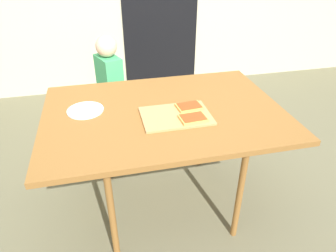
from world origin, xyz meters
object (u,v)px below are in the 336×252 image
object	(u,v)px
cutting_board	(176,116)
pizza_slice_near_right	(193,118)
plate_white_left	(85,110)
dining_table	(164,117)
pizza_slice_far_right	(189,107)
child_left	(111,90)

from	to	relation	value
cutting_board	pizza_slice_near_right	bearing A→B (deg)	-42.39
cutting_board	plate_white_left	distance (m)	0.54
pizza_slice_near_right	dining_table	bearing A→B (deg)	128.22
dining_table	plate_white_left	xyz separation A→B (m)	(-0.46, 0.10, 0.05)
dining_table	pizza_slice_near_right	distance (m)	0.22
pizza_slice_far_right	child_left	world-z (taller)	child_left
pizza_slice_near_right	pizza_slice_far_right	size ratio (longest dim) A/B	0.99
pizza_slice_near_right	child_left	distance (m)	1.01
plate_white_left	pizza_slice_far_right	bearing A→B (deg)	-11.66
cutting_board	plate_white_left	world-z (taller)	cutting_board
cutting_board	dining_table	bearing A→B (deg)	118.56
pizza_slice_far_right	child_left	distance (m)	0.90
cutting_board	pizza_slice_near_right	size ratio (longest dim) A/B	2.54
cutting_board	pizza_slice_far_right	size ratio (longest dim) A/B	2.51
child_left	pizza_slice_near_right	bearing A→B (deg)	-65.61
pizza_slice_far_right	dining_table	bearing A→B (deg)	169.16
pizza_slice_near_right	child_left	xyz separation A→B (m)	(-0.41, 0.90, -0.20)
dining_table	cutting_board	xyz separation A→B (m)	(0.05, -0.09, 0.06)
cutting_board	child_left	size ratio (longest dim) A/B	0.38
dining_table	child_left	bearing A→B (deg)	110.71
cutting_board	plate_white_left	bearing A→B (deg)	159.53
pizza_slice_near_right	plate_white_left	bearing A→B (deg)	155.92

